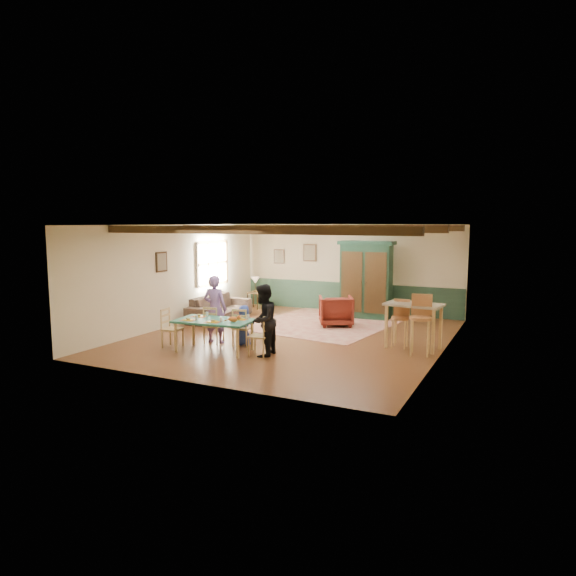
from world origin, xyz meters
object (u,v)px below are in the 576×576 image
at_px(cat, 233,319).
at_px(table_lamp, 255,285).
at_px(sofa, 220,307).
at_px(dining_chair_far_left, 214,325).
at_px(bar_stool_right, 420,325).
at_px(counter_table, 413,326).
at_px(person_woman, 263,320).
at_px(armchair, 336,311).
at_px(end_table, 255,300).
at_px(armoire, 366,280).
at_px(bar_stool_left, 400,324).
at_px(person_man, 215,309).
at_px(person_child, 244,325).
at_px(dining_chair_far_right, 243,327).
at_px(dining_chair_end_left, 172,328).
at_px(dining_chair_end_right, 259,335).
at_px(dining_table, 214,336).

distance_m(cat, table_lamp, 5.78).
bearing_deg(sofa, dining_chair_far_left, -153.07).
relative_size(cat, bar_stool_right, 0.26).
bearing_deg(counter_table, cat, -146.76).
relative_size(person_woman, cat, 4.58).
distance_m(armchair, end_table, 3.62).
height_order(armoire, table_lamp, armoire).
height_order(cat, bar_stool_left, bar_stool_left).
height_order(dining_chair_far_left, armchair, dining_chair_far_left).
distance_m(person_man, sofa, 2.92).
bearing_deg(bar_stool_right, person_child, -174.39).
distance_m(cat, end_table, 5.80).
height_order(dining_chair_far_left, person_child, person_child).
bearing_deg(cat, dining_chair_far_left, 139.20).
bearing_deg(counter_table, person_child, -158.88).
xyz_separation_m(dining_chair_far_right, counter_table, (3.50, 1.43, 0.07)).
xyz_separation_m(dining_chair_end_left, bar_stool_right, (5.09, 1.71, 0.20)).
height_order(person_man, cat, person_man).
distance_m(person_woman, armoire, 5.12).
bearing_deg(dining_chair_far_right, person_woman, 139.73).
distance_m(dining_chair_end_left, person_woman, 2.21).
bearing_deg(bar_stool_left, bar_stool_right, -43.33).
relative_size(armchair, table_lamp, 1.82).
bearing_deg(dining_chair_far_right, dining_chair_end_right, 136.17).
bearing_deg(person_woman, dining_chair_far_right, -130.27).
bearing_deg(person_child, cat, 99.46).
xyz_separation_m(dining_chair_end_right, counter_table, (2.76, 2.01, 0.07)).
bearing_deg(dining_table, table_lamp, 110.27).
distance_m(dining_table, dining_chair_far_right, 0.75).
bearing_deg(dining_chair_far_left, person_man, -90.00).
xyz_separation_m(person_woman, person_child, (-0.84, 0.65, -0.29)).
distance_m(dining_table, end_table, 5.54).
bearing_deg(armchair, armoire, -130.68).
xyz_separation_m(dining_chair_end_right, bar_stool_left, (2.46, 1.98, 0.10)).
relative_size(counter_table, bar_stool_right, 0.95).
bearing_deg(dining_chair_far_left, bar_stool_left, -165.26).
distance_m(dining_table, dining_chair_end_left, 1.05).
xyz_separation_m(person_man, bar_stool_left, (3.94, 1.39, -0.26)).
height_order(person_man, bar_stool_right, person_man).
distance_m(sofa, table_lamp, 2.10).
height_order(sofa, counter_table, counter_table).
relative_size(person_child, bar_stool_left, 0.86).
bearing_deg(end_table, person_child, -63.54).
bearing_deg(counter_table, armchair, 146.23).
height_order(person_woman, armchair, person_woman).
xyz_separation_m(dining_chair_far_right, end_table, (-2.22, 4.51, -0.16)).
bearing_deg(dining_chair_end_left, table_lamp, 3.72).
bearing_deg(dining_chair_far_left, person_child, -174.29).
distance_m(dining_chair_far_right, bar_stool_left, 3.50).
bearing_deg(armoire, dining_chair_far_right, -109.86).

